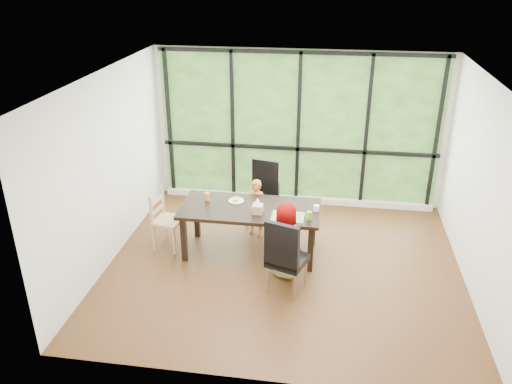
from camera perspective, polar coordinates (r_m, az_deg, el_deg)
ground at (r=7.51m, az=3.07°, el=-8.08°), size 5.00×5.00×0.00m
back_wall at (r=8.99m, az=4.74°, el=7.02°), size 5.00×0.00×5.00m
foliage_backdrop at (r=8.97m, az=4.73°, el=6.98°), size 4.80×0.02×2.65m
window_mullions at (r=8.93m, az=4.71°, el=6.90°), size 4.80×0.06×2.65m
window_sill at (r=9.37m, az=4.42°, el=-0.76°), size 4.80×0.12×0.10m
dining_table at (r=7.62m, az=-0.63°, el=-4.26°), size 2.09×1.11×0.75m
chair_window_leather at (r=8.32m, az=0.63°, el=-0.36°), size 0.55×0.55×1.08m
chair_interior_leather at (r=6.72m, az=3.52°, el=-6.97°), size 0.58×0.58×1.08m
chair_end_beech at (r=7.84m, az=-9.68°, el=-3.12°), size 0.46×0.48×0.90m
child_toddler at (r=8.06m, az=0.00°, el=-1.78°), size 0.40×0.33×0.94m
child_older at (r=7.02m, az=3.50°, el=-5.42°), size 0.63×0.53×1.09m
placemat at (r=7.20m, az=3.54°, el=-2.73°), size 0.45×0.33×0.01m
plate_far at (r=7.64m, az=-2.21°, el=-0.97°), size 0.23×0.23×0.01m
plate_near at (r=7.18m, az=3.16°, el=-2.74°), size 0.27×0.27×0.02m
orange_cup at (r=7.68m, az=-5.44°, el=-0.50°), size 0.07×0.07×0.12m
green_cup at (r=7.12m, az=5.90°, el=-2.63°), size 0.08×0.08×0.12m
white_mug at (r=7.39m, az=6.69°, el=-1.77°), size 0.08×0.08×0.08m
tissue_box at (r=7.26m, az=0.18°, el=-1.89°), size 0.15×0.15×0.13m
crepe_rolls_far at (r=7.63m, az=-2.21°, el=-0.80°), size 0.10×0.12×0.04m
crepe_rolls_near at (r=7.17m, az=3.17°, el=-2.55°), size 0.15×0.12×0.04m
straw_white at (r=7.64m, az=-5.46°, el=0.16°), size 0.01×0.04×0.20m
straw_pink at (r=7.08m, az=5.93°, el=-1.91°), size 0.01×0.04×0.20m
tissue at (r=7.21m, az=0.18°, el=-1.05°), size 0.12×0.12×0.11m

